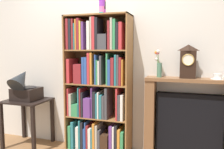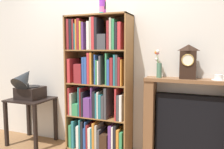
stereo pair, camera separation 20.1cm
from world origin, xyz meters
TOP-DOWN VIEW (x-y plane):
  - wall_back at (0.04, 0.33)m, footprint 4.58×0.08m
  - bookshelf at (-0.00, 0.11)m, footprint 0.87×0.34m
  - cup_stack at (0.06, 0.12)m, footprint 0.09×0.09m
  - side_table_left at (-1.08, 0.03)m, footprint 0.60×0.52m
  - gramophone at (-1.08, -0.02)m, footprint 0.35×0.47m
  - fireplace_mantel at (1.16, 0.19)m, footprint 1.06×0.25m
  - mantel_clock at (1.13, 0.17)m, footprint 0.18×0.14m
  - flower_vase at (0.78, 0.17)m, footprint 0.10×0.12m
  - teacup_with_saucer at (1.46, 0.17)m, footprint 0.15×0.15m

SIDE VIEW (x-z plane):
  - fireplace_mantel at x=1.16m, z-range -0.01..1.06m
  - side_table_left at x=-1.08m, z-range 0.19..0.87m
  - bookshelf at x=0.00m, z-range -0.05..1.80m
  - gramophone at x=-1.08m, z-range 0.63..1.14m
  - teacup_with_saucer at x=1.46m, z-range 1.07..1.13m
  - flower_vase at x=0.78m, z-range 1.05..1.39m
  - mantel_clock at x=1.13m, z-range 1.07..1.47m
  - wall_back at x=0.04m, z-range 0.00..2.66m
  - cup_stack at x=0.06m, z-range 1.86..2.07m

